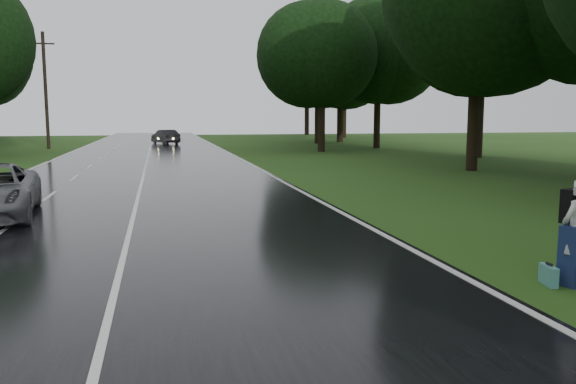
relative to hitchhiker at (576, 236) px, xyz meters
name	(u,v)px	position (x,y,z in m)	size (l,w,h in m)	color
ground	(101,350)	(-7.43, -1.06, -0.83)	(160.00, 160.00, 0.00)	#274C16
road	(143,177)	(-7.43, 18.94, -0.81)	(12.00, 140.00, 0.04)	black
lane_center	(143,176)	(-7.43, 18.94, -0.79)	(0.12, 140.00, 0.01)	silver
far_car	(165,137)	(-6.04, 49.94, -0.09)	(1.48, 4.26, 1.40)	black
hitchhiker	(576,236)	(0.00, 0.00, 0.00)	(0.76, 0.72, 1.79)	silver
suitcase	(548,275)	(-0.42, 0.08, -0.67)	(0.13, 0.47, 0.33)	teal
utility_pole_far	(49,149)	(-15.93, 44.37, -0.83)	(1.80, 0.28, 9.80)	black
tree_right_d	(471,171)	(8.99, 18.48, -0.83)	(9.66, 9.66, 15.09)	black
tree_right_e	(321,152)	(5.81, 35.31, -0.83)	(8.48, 8.48, 13.25)	black
tree_right_f	(318,144)	(9.14, 48.27, -0.83)	(9.88, 9.88, 15.44)	black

